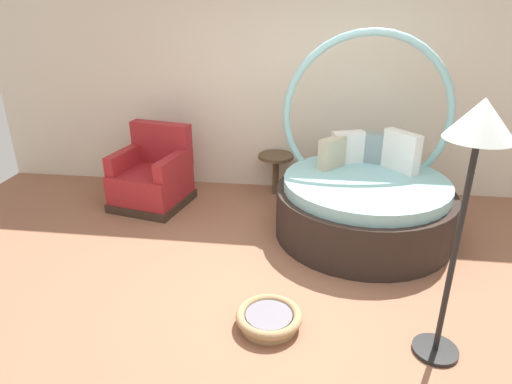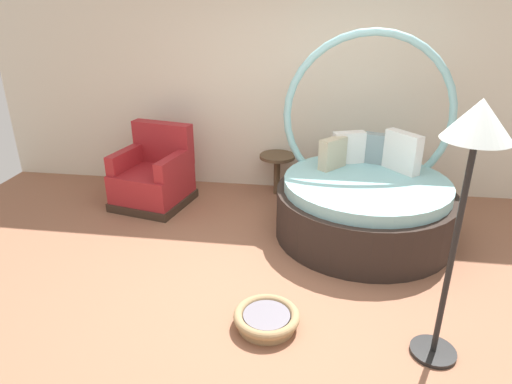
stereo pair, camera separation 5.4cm
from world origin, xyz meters
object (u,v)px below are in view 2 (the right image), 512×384
Objects in this scene: red_armchair at (154,177)px; side_table at (277,162)px; pet_basket at (267,318)px; round_daybed at (364,197)px; floor_lamp at (474,148)px.

red_armchair reaches higher than side_table.
red_armchair is 2.64m from pet_basket.
red_armchair is at bearing 170.34° from round_daybed.
round_daybed is at bearing 63.57° from pet_basket.
floor_lamp is at bearing -5.46° from pet_basket.
red_armchair is 3.77m from floor_lamp.
side_table is 3.20m from floor_lamp.
red_armchair is 0.52× the size of floor_lamp.
side_table is (-1.00, 0.90, 0.01)m from round_daybed.
floor_lamp is (0.39, -1.77, 1.12)m from round_daybed.
round_daybed is 4.02× the size of pet_basket.
red_armchair reaches higher than pet_basket.
floor_lamp reaches higher than pet_basket.
red_armchair is 1.87× the size of pet_basket.
pet_basket is (1.62, -2.07, -0.26)m from red_armchair.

